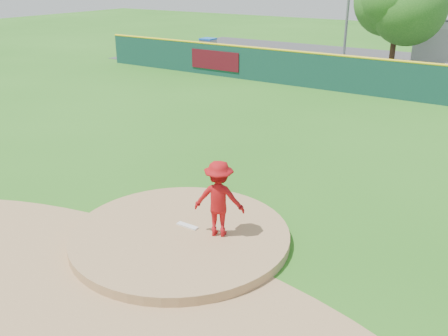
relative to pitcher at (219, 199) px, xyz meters
The scene contains 10 objects.
ground 1.57m from the pitcher, 154.03° to the right, with size 120.00×120.00×0.00m, color #286B19.
pitchers_mound 1.57m from the pitcher, 154.03° to the right, with size 5.50×5.50×0.50m, color #9E774C.
pitching_rubber 1.30m from the pitcher, behind, with size 0.60×0.15×0.04m, color white.
infield_dirt_arc 3.75m from the pitcher, 104.51° to the right, with size 15.40×15.40×0.01m, color #9E774C.
parking_lot 26.61m from the pitcher, 91.92° to the left, with size 44.00×16.00×0.02m, color #38383A.
pitcher is the anchor object (origin of this frame).
fence_banners 17.74m from the pitcher, 99.60° to the left, with size 21.90×0.04×1.20m.
playground_slide 27.74m from the pitcher, 125.79° to the left, with size 1.01×2.86×1.58m.
outfield_fence 17.59m from the pitcher, 92.90° to the left, with size 40.00×0.14×2.07m.
deciduous_tree 24.96m from the pitcher, 96.71° to the left, with size 5.60×5.60×7.36m.
Camera 1 is at (7.01, -8.62, 6.35)m, focal length 40.00 mm.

